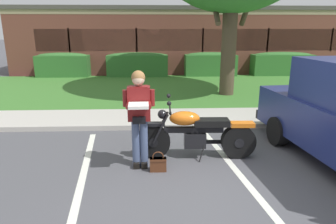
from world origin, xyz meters
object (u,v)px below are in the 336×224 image
(motorcycle, at_px, (201,134))
(brick_building, at_px, (190,38))
(hedge_right, at_px, (282,63))
(hedge_center_right, at_px, (210,64))
(hedge_center_left, at_px, (138,64))
(handbag, at_px, (158,163))
(rider_person, at_px, (139,112))
(hedge_left, at_px, (63,64))

(motorcycle, distance_m, brick_building, 16.33)
(hedge_right, bearing_deg, brick_building, 123.58)
(hedge_center_right, bearing_deg, hedge_center_left, 180.00)
(handbag, bearing_deg, hedge_right, 58.20)
(hedge_center_left, bearing_deg, rider_person, -86.74)
(motorcycle, bearing_deg, hedge_center_right, 78.63)
(motorcycle, height_order, hedge_left, hedge_left)
(hedge_center_left, bearing_deg, hedge_left, 180.00)
(rider_person, height_order, brick_building, brick_building)
(hedge_center_left, distance_m, brick_building, 7.11)
(brick_building, bearing_deg, hedge_left, -139.06)
(hedge_center_left, xyz_separation_m, brick_building, (3.37, 6.16, 1.11))
(hedge_center_left, xyz_separation_m, hedge_right, (7.46, 0.00, 0.00))
(hedge_center_left, bearing_deg, handbag, -85.11)
(hedge_right, bearing_deg, hedge_left, 180.00)
(motorcycle, height_order, hedge_center_left, hedge_center_left)
(hedge_center_right, relative_size, brick_building, 0.13)
(handbag, distance_m, hedge_center_right, 10.95)
(hedge_left, xyz_separation_m, hedge_center_right, (7.46, 0.00, 0.00))
(rider_person, bearing_deg, hedge_right, 56.51)
(rider_person, bearing_deg, motorcycle, 16.92)
(handbag, relative_size, hedge_right, 0.12)
(rider_person, bearing_deg, hedge_center_left, 93.26)
(handbag, distance_m, brick_building, 16.98)
(hedge_center_right, relative_size, hedge_right, 0.84)
(hedge_left, xyz_separation_m, hedge_center_left, (3.73, 0.00, 0.00))
(motorcycle, bearing_deg, hedge_left, 118.45)
(hedge_left, bearing_deg, handbag, -66.33)
(hedge_right, height_order, brick_building, brick_building)
(handbag, height_order, hedge_center_left, hedge_center_left)
(motorcycle, relative_size, rider_person, 1.32)
(motorcycle, relative_size, hedge_center_right, 0.86)
(hedge_left, relative_size, hedge_center_left, 0.84)
(motorcycle, xyz_separation_m, hedge_right, (5.75, 10.04, 0.17))
(hedge_center_left, bearing_deg, motorcycle, -80.33)
(hedge_center_left, relative_size, hedge_center_right, 1.17)
(rider_person, relative_size, hedge_center_right, 0.65)
(rider_person, height_order, hedge_center_right, rider_person)
(hedge_center_left, height_order, hedge_center_right, same)
(hedge_left, bearing_deg, rider_person, -67.40)
(hedge_center_right, bearing_deg, rider_person, -106.82)
(handbag, xyz_separation_m, brick_building, (2.47, 16.73, 1.61))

